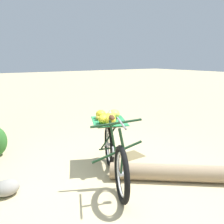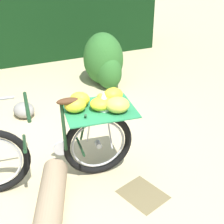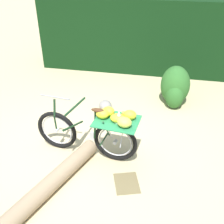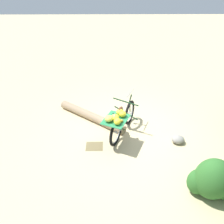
{
  "view_description": "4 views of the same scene",
  "coord_description": "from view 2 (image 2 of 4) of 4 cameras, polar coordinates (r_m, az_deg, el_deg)",
  "views": [
    {
      "loc": [
        -1.56,
        -2.69,
        1.78
      ],
      "look_at": [
        0.55,
        0.45,
        0.93
      ],
      "focal_mm": 37.97,
      "sensor_mm": 36.0,
      "label": 1
    },
    {
      "loc": [
        2.68,
        -1.29,
        2.3
      ],
      "look_at": [
        0.65,
        0.51,
        0.79
      ],
      "focal_mm": 52.6,
      "sensor_mm": 36.0,
      "label": 2
    },
    {
      "loc": [
        3.87,
        0.01,
        3.04
      ],
      "look_at": [
        0.41,
        0.42,
        0.89
      ],
      "focal_mm": 42.8,
      "sensor_mm": 36.0,
      "label": 3
    },
    {
      "loc": [
        0.67,
        4.59,
        3.5
      ],
      "look_at": [
        0.59,
        0.37,
        0.91
      ],
      "focal_mm": 32.62,
      "sensor_mm": 36.0,
      "label": 4
    }
  ],
  "objects": [
    {
      "name": "ground_plane",
      "position": [
        3.76,
        -12.66,
        -9.53
      ],
      "size": [
        60.0,
        60.0,
        0.0
      ],
      "primitive_type": "plane",
      "color": "#C6B284"
    },
    {
      "name": "path_stone",
      "position": [
        4.74,
        -15.06,
        0.35
      ],
      "size": [
        0.33,
        0.28,
        0.21
      ],
      "primitive_type": "ellipsoid",
      "color": "gray",
      "rests_on": "ground_plane"
    },
    {
      "name": "leaf_litter_patch",
      "position": [
        3.38,
        5.37,
        -14.06
      ],
      "size": [
        0.44,
        0.36,
        0.01
      ],
      "primitive_type": "cube",
      "color": "olive",
      "rests_on": "ground_plane"
    },
    {
      "name": "foliage_hedge",
      "position": [
        6.81,
        -16.04,
        16.84
      ],
      "size": [
        2.56,
        5.51,
        1.97
      ],
      "primitive_type": "cube",
      "rotation": [
        0.0,
        0.0,
        1.25
      ],
      "color": "black",
      "rests_on": "ground_plane"
    },
    {
      "name": "shrub_cluster",
      "position": [
        5.52,
        -1.62,
        8.73
      ],
      "size": [
        0.92,
        0.63,
        0.88
      ],
      "color": "#2D6628",
      "rests_on": "ground_plane"
    },
    {
      "name": "bicycle",
      "position": [
        3.27,
        -8.54,
        -4.32
      ],
      "size": [
        1.02,
        1.74,
        1.03
      ],
      "rotation": [
        0.0,
        0.0,
        -2.0
      ],
      "color": "black",
      "rests_on": "ground_plane"
    }
  ]
}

